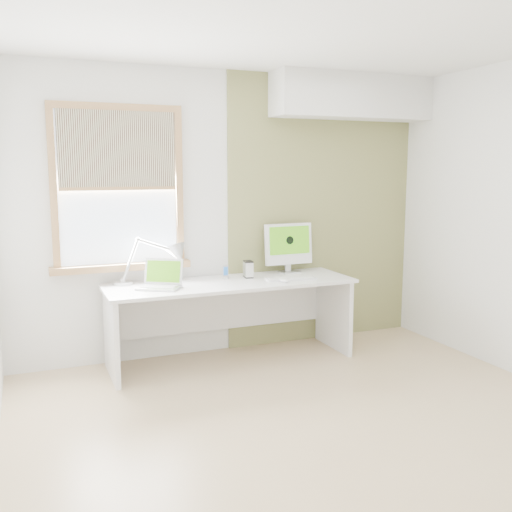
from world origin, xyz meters
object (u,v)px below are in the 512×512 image
laptop (161,281)px  external_drive (248,269)px  desk_lamp (168,257)px  desk (228,302)px  imac (288,245)px

laptop → external_drive: size_ratio=2.78×
desk_lamp → laptop: size_ratio=1.68×
desk → laptop: (-0.63, -0.08, 0.25)m
desk → laptop: laptop is taller
imac → desk: bearing=-165.9°
external_drive → imac: size_ratio=0.32×
laptop → external_drive: laptop is taller
external_drive → desk: bearing=-163.8°
imac → external_drive: bearing=-167.0°
desk → external_drive: external_drive is taller
desk_lamp → imac: (1.17, -0.01, 0.05)m
desk_lamp → external_drive: bearing=-9.1°
laptop → imac: (1.30, 0.25, 0.21)m
desk_lamp → external_drive: size_ratio=4.69×
laptop → imac: bearing=10.7°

